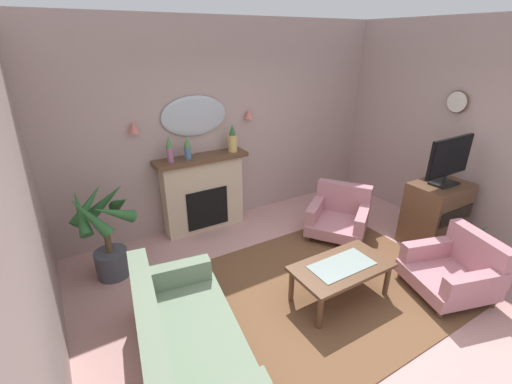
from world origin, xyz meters
TOP-DOWN VIEW (x-y plane):
  - floor at (0.00, 0.00)m, footprint 6.25×5.85m
  - wall_back at (0.00, 2.48)m, footprint 6.25×0.10m
  - wall_right at (2.67, 0.00)m, footprint 0.10×5.85m
  - wall_left at (-2.67, 0.00)m, footprint 0.10×5.85m
  - patterned_rug at (0.00, 0.20)m, footprint 3.20×2.40m
  - fireplace at (-0.57, 2.26)m, footprint 1.36×0.36m
  - mantel_vase_centre at (-1.02, 2.23)m, footprint 0.10×0.10m
  - mantel_vase_right at (-0.77, 2.23)m, footprint 0.10×0.10m
  - mantel_vase_left at (-0.07, 2.23)m, footprint 0.14×0.14m
  - wall_mirror at (-0.57, 2.40)m, footprint 0.96×0.06m
  - wall_sconce_left at (-1.42, 2.35)m, footprint 0.14×0.14m
  - wall_sconce_right at (0.28, 2.35)m, footprint 0.14×0.14m
  - wall_clock at (2.58, 0.55)m, footprint 0.04×0.31m
  - coffee_table at (0.09, -0.02)m, footprint 1.10×0.60m
  - floral_couch at (-1.73, 0.05)m, footprint 1.10×1.81m
  - armchair_by_coffee_table at (1.30, -0.60)m, footprint 1.01×1.00m
  - armchair_near_fireplace at (1.10, 1.08)m, footprint 1.13×1.13m
  - tv_cabinet at (2.07, 0.21)m, footprint 0.80×0.57m
  - tv_flatscreen at (2.07, 0.19)m, footprint 0.84×0.24m
  - potted_plant_small_fern at (1.92, -0.40)m, footprint 0.34×0.32m
  - potted_plant_tall_palm at (-2.03, 1.73)m, footprint 0.76×0.77m

SIDE VIEW (x-z plane):
  - floor at x=0.00m, z-range -0.10..0.00m
  - patterned_rug at x=0.00m, z-range 0.00..0.01m
  - potted_plant_small_fern at x=1.92m, z-range -0.03..0.59m
  - armchair_by_coffee_table at x=1.30m, z-range -0.05..0.66m
  - armchair_near_fireplace at x=1.10m, z-range -0.05..0.66m
  - floral_couch at x=-1.73m, z-range -0.06..0.70m
  - coffee_table at x=0.09m, z-range 0.16..0.61m
  - tv_cabinet at x=2.07m, z-range 0.00..0.90m
  - fireplace at x=-0.57m, z-range -0.01..1.15m
  - potted_plant_tall_palm at x=-2.03m, z-range 0.02..1.19m
  - tv_flatscreen at x=2.07m, z-range 0.92..1.57m
  - mantel_vase_right at x=-0.77m, z-range 1.17..1.50m
  - mantel_vase_left at x=-0.07m, z-range 1.13..1.54m
  - mantel_vase_centre at x=-1.02m, z-range 1.17..1.53m
  - wall_back at x=0.00m, z-range 0.00..3.00m
  - wall_right at x=2.67m, z-range 0.00..3.00m
  - wall_left at x=-2.67m, z-range 0.00..3.00m
  - wall_sconce_left at x=-1.42m, z-range 1.59..1.73m
  - wall_sconce_right at x=0.28m, z-range 1.59..1.73m
  - wall_mirror at x=-0.57m, z-range 1.43..1.99m
  - wall_clock at x=2.58m, z-range 1.74..2.05m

